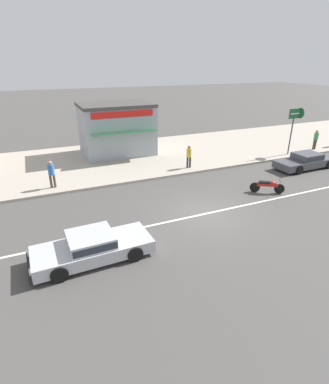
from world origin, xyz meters
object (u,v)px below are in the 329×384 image
(pedestrian_far_end, at_px, (316,138))
(motorcycle_0, at_px, (268,186))
(pedestrian_mid_kerb, at_px, (51,172))
(pedestrian_near_clock, at_px, (189,155))
(sedan_dark_grey_1, at_px, (306,161))
(sedan_silver_0, at_px, (92,247))
(shopfront_corner_warung, at_px, (116,128))
(arrow_signboard, at_px, (300,115))

(pedestrian_far_end, bearing_deg, motorcycle_0, -150.98)
(pedestrian_mid_kerb, relative_size, pedestrian_far_end, 1.00)
(motorcycle_0, bearing_deg, pedestrian_near_clock, 112.56)
(sedan_dark_grey_1, distance_m, pedestrian_mid_kerb, 16.82)
(sedan_silver_0, relative_size, pedestrian_near_clock, 2.94)
(sedan_silver_0, xyz_separation_m, motorcycle_0, (10.34, 2.29, -0.11))
(sedan_dark_grey_1, bearing_deg, pedestrian_near_clock, 158.72)
(sedan_dark_grey_1, relative_size, shopfront_corner_warung, 0.87)
(sedan_dark_grey_1, bearing_deg, pedestrian_far_end, 35.73)
(sedan_silver_0, relative_size, shopfront_corner_warung, 0.84)
(arrow_signboard, relative_size, pedestrian_near_clock, 2.30)
(arrow_signboard, xyz_separation_m, pedestrian_near_clock, (-9.27, 0.29, -2.10))
(sedan_silver_0, distance_m, arrow_signboard, 19.06)
(arrow_signboard, relative_size, pedestrian_mid_kerb, 2.21)
(sedan_dark_grey_1, distance_m, shopfront_corner_warung, 14.15)
(arrow_signboard, height_order, shopfront_corner_warung, shopfront_corner_warung)
(sedan_silver_0, bearing_deg, pedestrian_near_clock, 43.21)
(pedestrian_near_clock, height_order, pedestrian_far_end, pedestrian_far_end)
(motorcycle_0, xyz_separation_m, pedestrian_near_clock, (-2.22, 5.33, 0.62))
(pedestrian_near_clock, bearing_deg, pedestrian_mid_kerb, -179.85)
(sedan_silver_0, height_order, pedestrian_near_clock, pedestrian_near_clock)
(motorcycle_0, bearing_deg, pedestrian_mid_kerb, 154.41)
(pedestrian_far_end, bearing_deg, pedestrian_near_clock, 179.91)
(arrow_signboard, bearing_deg, motorcycle_0, -144.40)
(pedestrian_mid_kerb, xyz_separation_m, pedestrian_far_end, (20.68, 0.00, -0.00))
(pedestrian_near_clock, bearing_deg, sedan_dark_grey_1, -21.28)
(pedestrian_mid_kerb, bearing_deg, shopfront_corner_warung, 46.07)
(sedan_silver_0, bearing_deg, pedestrian_far_end, 20.91)
(motorcycle_0, relative_size, shopfront_corner_warung, 0.30)
(arrow_signboard, distance_m, pedestrian_mid_kerb, 18.27)
(pedestrian_near_clock, xyz_separation_m, pedestrian_far_end, (11.80, -0.02, 0.04))
(pedestrian_near_clock, bearing_deg, arrow_signboard, -1.76)
(motorcycle_0, xyz_separation_m, arrow_signboard, (7.05, 5.05, 2.71))
(pedestrian_far_end, bearing_deg, sedan_silver_0, -159.09)
(arrow_signboard, bearing_deg, sedan_silver_0, -157.11)
(pedestrian_mid_kerb, distance_m, pedestrian_far_end, 20.68)
(pedestrian_near_clock, bearing_deg, motorcycle_0, -67.44)
(sedan_dark_grey_1, bearing_deg, motorcycle_0, -156.73)
(sedan_silver_0, relative_size, sedan_dark_grey_1, 0.96)
(sedan_dark_grey_1, height_order, shopfront_corner_warung, shopfront_corner_warung)
(pedestrian_mid_kerb, bearing_deg, motorcycle_0, -25.59)
(pedestrian_far_end, bearing_deg, arrow_signboard, -173.97)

